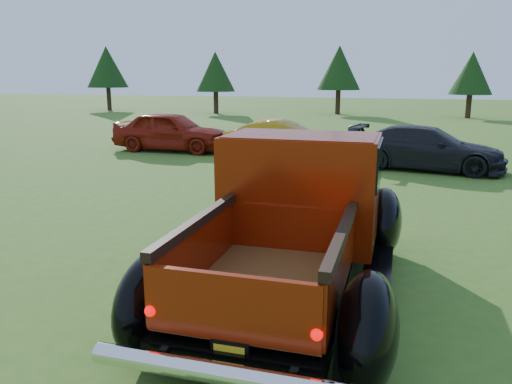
{
  "coord_description": "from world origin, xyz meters",
  "views": [
    {
      "loc": [
        2.15,
        -7.03,
        2.81
      ],
      "look_at": [
        -0.05,
        0.2,
        1.04
      ],
      "focal_mm": 35.0,
      "sensor_mm": 36.0,
      "label": 1
    }
  ],
  "objects_px": {
    "tree_mid_right": "(472,73)",
    "show_car_red": "(171,131)",
    "tree_far_west": "(107,67)",
    "show_car_grey": "(427,148)",
    "tree_mid_left": "(339,68)",
    "pickup_truck": "(301,215)",
    "show_car_yellow": "(283,140)",
    "tree_west": "(215,72)"
  },
  "relations": [
    {
      "from": "tree_mid_left",
      "to": "show_car_red",
      "type": "relative_size",
      "value": 1.13
    },
    {
      "from": "tree_mid_left",
      "to": "show_car_yellow",
      "type": "distance_m",
      "value": 21.46
    },
    {
      "from": "tree_west",
      "to": "tree_mid_left",
      "type": "height_order",
      "value": "tree_mid_left"
    },
    {
      "from": "tree_mid_left",
      "to": "show_car_grey",
      "type": "relative_size",
      "value": 1.1
    },
    {
      "from": "tree_far_west",
      "to": "tree_west",
      "type": "height_order",
      "value": "tree_far_west"
    },
    {
      "from": "pickup_truck",
      "to": "show_car_grey",
      "type": "relative_size",
      "value": 1.23
    },
    {
      "from": "tree_far_west",
      "to": "tree_mid_right",
      "type": "bearing_deg",
      "value": -0.0
    },
    {
      "from": "tree_far_west",
      "to": "tree_mid_left",
      "type": "xyz_separation_m",
      "value": [
        19.0,
        1.0,
        -0.14
      ]
    },
    {
      "from": "tree_west",
      "to": "show_car_red",
      "type": "relative_size",
      "value": 1.04
    },
    {
      "from": "tree_far_west",
      "to": "show_car_grey",
      "type": "height_order",
      "value": "tree_far_west"
    },
    {
      "from": "tree_far_west",
      "to": "show_car_grey",
      "type": "relative_size",
      "value": 1.14
    },
    {
      "from": "pickup_truck",
      "to": "show_car_red",
      "type": "height_order",
      "value": "pickup_truck"
    },
    {
      "from": "tree_west",
      "to": "tree_mid_left",
      "type": "distance_m",
      "value": 9.22
    },
    {
      "from": "pickup_truck",
      "to": "show_car_grey",
      "type": "height_order",
      "value": "pickup_truck"
    },
    {
      "from": "tree_mid_right",
      "to": "show_car_yellow",
      "type": "xyz_separation_m",
      "value": [
        -7.97,
        -20.26,
        -2.32
      ]
    },
    {
      "from": "show_car_yellow",
      "to": "show_car_grey",
      "type": "height_order",
      "value": "show_car_grey"
    },
    {
      "from": "tree_mid_right",
      "to": "pickup_truck",
      "type": "relative_size",
      "value": 0.78
    },
    {
      "from": "tree_far_west",
      "to": "show_car_yellow",
      "type": "distance_m",
      "value": 28.63
    },
    {
      "from": "tree_mid_left",
      "to": "tree_west",
      "type": "bearing_deg",
      "value": -167.47
    },
    {
      "from": "tree_mid_right",
      "to": "show_car_grey",
      "type": "bearing_deg",
      "value": -98.81
    },
    {
      "from": "tree_mid_right",
      "to": "show_car_red",
      "type": "height_order",
      "value": "tree_mid_right"
    },
    {
      "from": "pickup_truck",
      "to": "tree_west",
      "type": "bearing_deg",
      "value": 112.75
    },
    {
      "from": "tree_mid_right",
      "to": "pickup_truck",
      "type": "distance_m",
      "value": 31.14
    },
    {
      "from": "pickup_truck",
      "to": "show_car_grey",
      "type": "bearing_deg",
      "value": 78.13
    },
    {
      "from": "show_car_yellow",
      "to": "tree_mid_right",
      "type": "bearing_deg",
      "value": -23.7
    },
    {
      "from": "show_car_grey",
      "to": "tree_west",
      "type": "bearing_deg",
      "value": 45.55
    },
    {
      "from": "tree_west",
      "to": "tree_mid_left",
      "type": "relative_size",
      "value": 0.92
    },
    {
      "from": "tree_west",
      "to": "tree_mid_right",
      "type": "relative_size",
      "value": 1.05
    },
    {
      "from": "tree_mid_left",
      "to": "tree_mid_right",
      "type": "bearing_deg",
      "value": -6.34
    },
    {
      "from": "pickup_truck",
      "to": "show_car_yellow",
      "type": "height_order",
      "value": "pickup_truck"
    },
    {
      "from": "pickup_truck",
      "to": "show_car_red",
      "type": "bearing_deg",
      "value": 123.29
    },
    {
      "from": "tree_mid_left",
      "to": "tree_mid_right",
      "type": "distance_m",
      "value": 9.06
    },
    {
      "from": "tree_far_west",
      "to": "show_car_red",
      "type": "height_order",
      "value": "tree_far_west"
    },
    {
      "from": "tree_mid_left",
      "to": "tree_mid_right",
      "type": "relative_size",
      "value": 1.14
    },
    {
      "from": "tree_far_west",
      "to": "show_car_yellow",
      "type": "xyz_separation_m",
      "value": [
        20.03,
        -20.26,
        -2.86
      ]
    },
    {
      "from": "tree_far_west",
      "to": "show_car_yellow",
      "type": "height_order",
      "value": "tree_far_west"
    },
    {
      "from": "tree_mid_right",
      "to": "show_car_grey",
      "type": "relative_size",
      "value": 0.97
    },
    {
      "from": "tree_mid_right",
      "to": "tree_west",
      "type": "bearing_deg",
      "value": -176.82
    },
    {
      "from": "pickup_truck",
      "to": "show_car_yellow",
      "type": "xyz_separation_m",
      "value": [
        -2.81,
        10.39,
        -0.32
      ]
    },
    {
      "from": "tree_west",
      "to": "pickup_truck",
      "type": "bearing_deg",
      "value": -66.59
    },
    {
      "from": "pickup_truck",
      "to": "show_car_yellow",
      "type": "distance_m",
      "value": 10.77
    },
    {
      "from": "tree_mid_right",
      "to": "show_car_red",
      "type": "relative_size",
      "value": 1.0
    }
  ]
}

